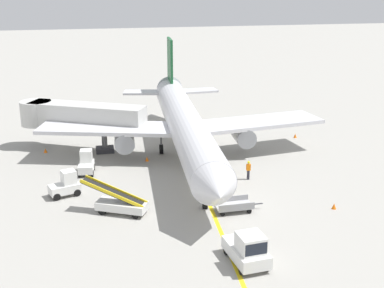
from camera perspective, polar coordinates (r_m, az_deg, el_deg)
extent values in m
plane|color=#9E9B93|center=(40.50, 3.95, -7.01)|extent=(300.00, 300.00, 0.00)
cube|color=yellow|center=(44.71, 1.01, -4.49)|extent=(5.78, 79.83, 0.01)
cylinder|color=silver|center=(49.84, -0.72, 2.07)|extent=(5.35, 30.16, 3.30)
cone|color=silver|center=(34.72, 2.76, -5.13)|extent=(3.39, 2.62, 3.23)
cone|color=silver|center=(65.60, -2.59, 6.26)|extent=(3.32, 3.01, 3.14)
cube|color=silver|center=(52.81, 7.16, 2.39)|extent=(13.49, 6.18, 0.36)
cylinder|color=gray|center=(51.75, 5.65, 0.97)|extent=(2.11, 3.32, 1.90)
cube|color=silver|center=(51.03, -9.31, 1.74)|extent=(13.71, 7.80, 0.36)
cylinder|color=gray|center=(50.34, -7.41, 0.42)|extent=(2.11, 3.32, 1.90)
cube|color=#19592D|center=(62.60, -2.42, 9.10)|extent=(0.55, 4.01, 5.20)
cube|color=silver|center=(63.23, 0.38, 5.84)|extent=(5.34, 2.56, 0.24)
cube|color=silver|center=(62.65, -5.08, 5.65)|extent=(5.54, 3.23, 0.24)
cylinder|color=#4C4C51|center=(39.71, 1.45, -5.03)|extent=(0.20, 0.20, 3.12)
cylinder|color=black|center=(40.23, 1.44, -6.71)|extent=(0.39, 0.58, 0.56)
cylinder|color=#4C4C51|center=(52.59, 1.38, 0.77)|extent=(0.20, 0.20, 3.12)
cylinder|color=black|center=(52.91, 1.37, -0.35)|extent=(0.41, 0.98, 0.96)
cylinder|color=#4C4C51|center=(52.07, -3.40, 0.56)|extent=(0.20, 0.20, 3.12)
cylinder|color=black|center=(52.40, -3.38, -0.56)|extent=(0.41, 0.98, 0.96)
cube|color=black|center=(36.41, 2.18, -3.41)|extent=(2.87, 1.19, 0.60)
cube|color=beige|center=(53.45, -11.44, 2.97)|extent=(11.86, 7.79, 2.50)
cylinder|color=beige|center=(56.17, -16.68, 3.28)|extent=(3.20, 3.20, 2.50)
cylinder|color=#59595B|center=(53.35, -9.55, 0.34)|extent=(0.56, 0.56, 2.35)
cube|color=#333338|center=(53.63, -9.50, -0.61)|extent=(1.80, 1.40, 0.50)
cube|color=silver|center=(33.17, 5.93, -11.67)|extent=(2.26, 3.77, 0.80)
cube|color=silver|center=(32.21, 6.44, -10.72)|extent=(1.68, 1.77, 1.10)
cube|color=black|center=(31.59, 7.03, -11.34)|extent=(1.43, 0.22, 0.77)
cylinder|color=black|center=(32.69, 8.15, -13.05)|extent=(0.28, 0.62, 0.60)
cylinder|color=black|center=(32.09, 5.47, -13.58)|extent=(0.28, 0.62, 0.60)
cylinder|color=black|center=(34.66, 6.31, -11.06)|extent=(0.28, 0.62, 0.60)
cylinder|color=black|center=(34.09, 3.78, -11.50)|extent=(0.28, 0.62, 0.60)
cube|color=silver|center=(43.54, -13.78, -4.74)|extent=(2.69, 2.01, 0.70)
cube|color=silver|center=(43.33, -13.34, -3.54)|extent=(1.36, 1.33, 1.10)
cube|color=black|center=(43.47, -12.69, -3.42)|extent=(0.39, 0.95, 0.77)
cylinder|color=black|center=(44.39, -12.93, -4.72)|extent=(0.64, 0.40, 0.60)
cylinder|color=black|center=(43.41, -12.46, -5.22)|extent=(0.64, 0.40, 0.60)
cylinder|color=black|center=(43.96, -15.01, -5.12)|extent=(0.64, 0.40, 0.60)
cylinder|color=black|center=(42.98, -14.59, -5.62)|extent=(0.64, 0.40, 0.60)
cube|color=silver|center=(47.95, -11.48, -2.46)|extent=(1.55, 2.52, 0.70)
cube|color=silver|center=(48.05, -11.51, -1.28)|extent=(1.15, 1.18, 1.10)
cube|color=black|center=(48.53, -11.45, -1.08)|extent=(0.98, 0.18, 0.77)
cylinder|color=black|center=(48.91, -12.02, -2.52)|extent=(0.28, 0.62, 0.60)
cylinder|color=black|center=(48.80, -10.73, -2.49)|extent=(0.28, 0.62, 0.60)
cylinder|color=black|center=(47.35, -12.21, -3.23)|extent=(0.28, 0.62, 0.60)
cylinder|color=black|center=(47.24, -10.88, -3.19)|extent=(0.28, 0.62, 0.60)
cube|color=silver|center=(39.73, -7.68, -6.70)|extent=(4.07, 3.07, 0.60)
cylinder|color=black|center=(39.83, -9.79, -7.21)|extent=(0.63, 0.47, 0.60)
cylinder|color=black|center=(40.88, -9.05, -6.49)|extent=(0.63, 0.47, 0.60)
cylinder|color=black|center=(38.85, -6.19, -7.71)|extent=(0.63, 0.47, 0.60)
cylinder|color=black|center=(39.93, -5.53, -6.95)|extent=(0.63, 0.47, 0.60)
cube|color=black|center=(39.57, -8.54, -5.33)|extent=(4.86, 3.08, 1.76)
cube|color=yellow|center=(39.14, -8.81, -5.42)|extent=(4.50, 2.36, 1.84)
cube|color=yellow|center=(39.90, -8.29, -4.93)|extent=(4.50, 2.36, 1.84)
cube|color=#A5A5A8|center=(39.81, 4.58, -6.78)|extent=(2.83, 1.57, 0.16)
cube|color=#4C4C51|center=(40.39, 7.09, -6.52)|extent=(0.90, 0.10, 0.08)
cylinder|color=#4C4C51|center=(40.54, 7.69, -6.45)|extent=(0.12, 0.12, 0.05)
cube|color=gray|center=(40.36, 4.26, -6.03)|extent=(2.80, 0.13, 0.50)
cube|color=gray|center=(39.06, 4.92, -6.89)|extent=(2.80, 0.13, 0.50)
cylinder|color=black|center=(40.75, 5.72, -6.62)|extent=(0.36, 0.13, 0.36)
cylinder|color=black|center=(39.72, 6.29, -7.31)|extent=(0.36, 0.13, 0.36)
cylinder|color=black|center=(40.15, 2.87, -6.93)|extent=(0.36, 0.13, 0.36)
cylinder|color=black|center=(39.11, 3.36, -7.64)|extent=(0.36, 0.13, 0.36)
cylinder|color=#26262D|center=(46.02, 6.17, -3.37)|extent=(0.24, 0.24, 0.85)
cube|color=orange|center=(45.77, 6.20, -2.54)|extent=(0.36, 0.22, 0.56)
sphere|color=#9E7051|center=(45.64, 6.22, -2.08)|extent=(0.20, 0.20, 0.20)
sphere|color=yellow|center=(45.62, 6.22, -2.01)|extent=(0.24, 0.24, 0.24)
cone|color=orange|center=(41.65, 15.27, -6.58)|extent=(0.36, 0.36, 0.44)
cone|color=orange|center=(50.50, -4.95, -1.63)|extent=(0.36, 0.36, 0.44)
cone|color=orange|center=(54.76, -15.75, -0.69)|extent=(0.36, 0.36, 0.44)
cone|color=orange|center=(58.73, 11.23, 0.89)|extent=(0.36, 0.36, 0.44)
cone|color=orange|center=(53.11, -0.20, -0.57)|extent=(0.36, 0.36, 0.44)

